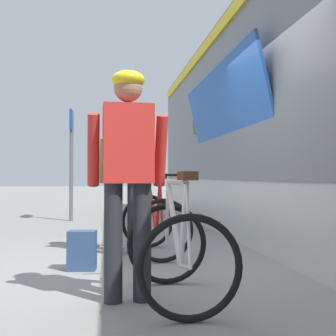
{
  "coord_description": "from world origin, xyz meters",
  "views": [
    {
      "loc": [
        -0.64,
        -4.62,
        0.95
      ],
      "look_at": [
        0.07,
        0.33,
        1.05
      ],
      "focal_mm": 46.46,
      "sensor_mm": 36.0,
      "label": 1
    }
  ],
  "objects_px": {
    "bicycle_near_red": "(154,222)",
    "cyclist_near_in_olive": "(124,168)",
    "platform_sign_post": "(71,146)",
    "bicycle_far_white": "(177,248)",
    "cyclist_far_in_red": "(128,163)",
    "backpack_on_platform": "(82,250)"
  },
  "relations": [
    {
      "from": "cyclist_near_in_olive",
      "to": "bicycle_far_white",
      "type": "bearing_deg",
      "value": -81.46
    },
    {
      "from": "platform_sign_post",
      "to": "bicycle_near_red",
      "type": "bearing_deg",
      "value": -72.9
    },
    {
      "from": "bicycle_near_red",
      "to": "platform_sign_post",
      "type": "height_order",
      "value": "platform_sign_post"
    },
    {
      "from": "cyclist_near_in_olive",
      "to": "platform_sign_post",
      "type": "relative_size",
      "value": 0.73
    },
    {
      "from": "cyclist_far_in_red",
      "to": "bicycle_far_white",
      "type": "bearing_deg",
      "value": -5.48
    },
    {
      "from": "cyclist_near_in_olive",
      "to": "backpack_on_platform",
      "type": "relative_size",
      "value": 4.4
    },
    {
      "from": "bicycle_near_red",
      "to": "cyclist_near_in_olive",
      "type": "bearing_deg",
      "value": 160.37
    },
    {
      "from": "bicycle_far_white",
      "to": "platform_sign_post",
      "type": "relative_size",
      "value": 0.45
    },
    {
      "from": "bicycle_far_white",
      "to": "backpack_on_platform",
      "type": "bearing_deg",
      "value": 122.62
    },
    {
      "from": "cyclist_far_in_red",
      "to": "bicycle_near_red",
      "type": "bearing_deg",
      "value": 77.73
    },
    {
      "from": "backpack_on_platform",
      "to": "platform_sign_post",
      "type": "height_order",
      "value": "platform_sign_post"
    },
    {
      "from": "cyclist_near_in_olive",
      "to": "bicycle_near_red",
      "type": "height_order",
      "value": "cyclist_near_in_olive"
    },
    {
      "from": "bicycle_near_red",
      "to": "backpack_on_platform",
      "type": "relative_size",
      "value": 2.78
    },
    {
      "from": "cyclist_far_in_red",
      "to": "bicycle_far_white",
      "type": "height_order",
      "value": "cyclist_far_in_red"
    },
    {
      "from": "platform_sign_post",
      "to": "cyclist_near_in_olive",
      "type": "bearing_deg",
      "value": -77.02
    },
    {
      "from": "bicycle_near_red",
      "to": "platform_sign_post",
      "type": "xyz_separation_m",
      "value": [
        -1.32,
        4.3,
        1.22
      ]
    },
    {
      "from": "bicycle_far_white",
      "to": "platform_sign_post",
      "type": "distance_m",
      "value": 6.51
    },
    {
      "from": "cyclist_far_in_red",
      "to": "bicycle_near_red",
      "type": "relative_size",
      "value": 1.59
    },
    {
      "from": "bicycle_far_white",
      "to": "platform_sign_post",
      "type": "height_order",
      "value": "platform_sign_post"
    },
    {
      "from": "bicycle_near_red",
      "to": "bicycle_far_white",
      "type": "height_order",
      "value": "same"
    },
    {
      "from": "cyclist_near_in_olive",
      "to": "platform_sign_post",
      "type": "xyz_separation_m",
      "value": [
        -0.96,
        4.17,
        0.57
      ]
    },
    {
      "from": "cyclist_far_in_red",
      "to": "bicycle_near_red",
      "type": "height_order",
      "value": "cyclist_far_in_red"
    }
  ]
}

